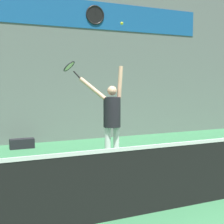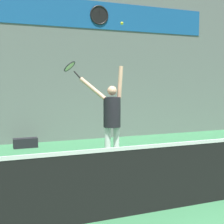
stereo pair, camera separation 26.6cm
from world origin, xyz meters
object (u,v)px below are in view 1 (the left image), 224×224
at_px(equipment_bag, 22,144).
at_px(tennis_player, 112,116).
at_px(scoreboard_clock, 95,15).
at_px(tennis_ball, 122,23).
at_px(tennis_racket, 70,67).

bearing_deg(equipment_bag, tennis_player, -58.67).
xyz_separation_m(scoreboard_clock, tennis_player, (-0.85, -3.20, -2.83)).
height_order(scoreboard_clock, equipment_bag, scoreboard_clock).
bearing_deg(tennis_player, equipment_bag, 121.33).
xyz_separation_m(tennis_player, tennis_ball, (0.22, -0.05, 1.97)).
height_order(scoreboard_clock, tennis_racket, scoreboard_clock).
relative_size(tennis_racket, equipment_bag, 0.64).
height_order(tennis_racket, tennis_ball, tennis_ball).
xyz_separation_m(tennis_player, tennis_racket, (-0.78, 0.49, 1.05)).
bearing_deg(tennis_ball, equipment_bag, 124.20).
bearing_deg(scoreboard_clock, tennis_racket, -120.98).
height_order(tennis_player, equipment_bag, tennis_player).
bearing_deg(tennis_player, scoreboard_clock, 75.16).
bearing_deg(equipment_bag, tennis_ball, -55.80).
bearing_deg(tennis_player, tennis_racket, 148.15).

